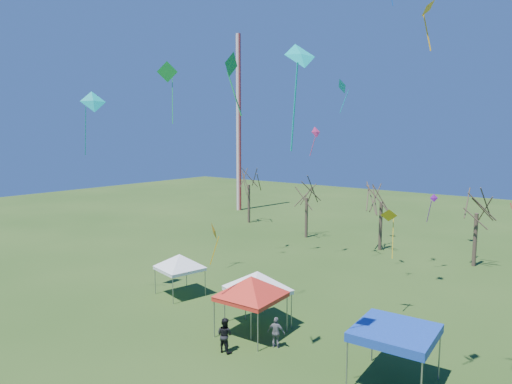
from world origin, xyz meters
TOP-DOWN VIEW (x-y plane):
  - ground at (0.00, 0.00)m, footprint 140.00×140.00m
  - radio_mast at (-28.00, 34.00)m, footprint 0.70×0.70m
  - tree_0 at (-20.85, 27.38)m, footprint 3.83×3.83m
  - tree_1 at (-10.77, 24.65)m, footprint 3.42×3.42m
  - tree_2 at (-2.37, 24.38)m, footprint 3.71×3.71m
  - tree_3 at (6.03, 24.04)m, footprint 3.59×3.59m
  - tent_white_west at (-8.28, 4.12)m, footprint 3.67×3.67m
  - tent_white_mid at (-1.02, 3.42)m, footprint 4.00×4.00m
  - tent_red at (-0.53, 2.21)m, footprint 4.34×4.34m
  - tent_blue at (7.60, 2.04)m, footprint 3.53×3.53m
  - person_grey at (1.46, 1.79)m, footprint 1.02×0.64m
  - person_dark at (-0.33, -0.20)m, footprint 0.92×0.75m
  - kite_11 at (-2.87, 16.94)m, footprint 1.35×1.21m
  - kite_17 at (4.34, 9.21)m, footprint 1.15×0.95m
  - kite_8 at (-11.17, 5.99)m, footprint 1.32×1.28m
  - kite_22 at (3.66, 20.09)m, footprint 0.82×0.79m
  - kite_9 at (8.87, 0.47)m, footprint 0.60×0.78m
  - kite_27 at (1.79, -2.05)m, footprint 0.68×1.09m
  - kite_14 at (-11.66, 0.20)m, footprint 1.47×1.81m
  - kite_1 at (-1.53, 0.43)m, footprint 0.88×0.98m
  - kite_5 at (5.64, -2.82)m, footprint 1.31×1.45m
  - kite_13 at (-5.68, 17.66)m, footprint 0.78×1.06m

SIDE VIEW (x-z plane):
  - ground at x=0.00m, z-range 0.00..0.00m
  - person_grey at x=1.46m, z-range 0.00..1.62m
  - person_dark at x=-0.33m, z-range 0.00..1.79m
  - tent_blue at x=7.60m, z-range 1.10..3.71m
  - tent_white_west at x=-8.28m, z-range 1.02..4.34m
  - tent_white_mid at x=-1.02m, z-range 1.14..4.84m
  - tent_red at x=-0.53m, z-range 1.18..5.01m
  - tree_1 at x=-10.77m, z-range 2.02..9.56m
  - kite_22 at x=3.66m, z-range 4.70..7.04m
  - kite_1 at x=-1.53m, z-range 4.86..7.07m
  - tree_3 at x=6.03m, z-range 2.12..10.03m
  - kite_17 at x=4.34m, z-range 4.68..7.68m
  - tree_2 at x=-2.37m, z-range 2.20..10.38m
  - tree_0 at x=-20.85m, z-range 2.27..10.70m
  - kite_13 at x=-5.68m, z-range 9.87..12.42m
  - radio_mast at x=-28.00m, z-range 0.00..25.00m
  - kite_14 at x=-11.66m, z-range 10.97..15.09m
  - kite_5 at x=5.64m, z-range 11.73..15.56m
  - kite_27 at x=1.79m, z-range 12.49..15.09m
  - kite_11 at x=-2.87m, z-range 13.41..16.17m
  - kite_9 at x=8.87m, z-range 14.49..16.27m
  - kite_8 at x=-11.17m, z-range 13.17..17.62m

